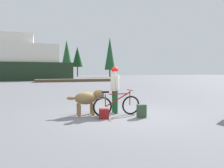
% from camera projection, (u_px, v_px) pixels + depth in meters
% --- Properties ---
extents(ground_plane, '(160.00, 160.00, 0.00)m').
position_uv_depth(ground_plane, '(123.00, 115.00, 7.29)').
color(ground_plane, slate).
extents(bicycle, '(1.73, 0.44, 0.89)m').
position_uv_depth(bicycle, '(117.00, 105.00, 7.23)').
color(bicycle, black).
rests_on(bicycle, ground_plane).
extents(person_cyclist, '(0.32, 0.53, 1.72)m').
position_uv_depth(person_cyclist, '(115.00, 85.00, 7.64)').
color(person_cyclist, '#19592D').
rests_on(person_cyclist, ground_plane).
extents(dog, '(1.33, 0.51, 0.90)m').
position_uv_depth(dog, '(88.00, 98.00, 7.33)').
color(dog, olive).
rests_on(dog, ground_plane).
extents(backpack, '(0.29, 0.21, 0.44)m').
position_uv_depth(backpack, '(142.00, 111.00, 6.93)').
color(backpack, '#334C33').
rests_on(backpack, ground_plane).
extents(handbag_pannier, '(0.35, 0.25, 0.33)m').
position_uv_depth(handbag_pannier, '(104.00, 114.00, 6.75)').
color(handbag_pannier, maroon).
rests_on(handbag_pannier, ground_plane).
extents(dock_pier, '(12.39, 2.72, 0.40)m').
position_uv_depth(dock_pier, '(77.00, 80.00, 32.43)').
color(dock_pier, brown).
rests_on(dock_pier, ground_plane).
extents(ferry_boat, '(23.44, 7.38, 8.75)m').
position_uv_depth(ferry_boat, '(3.00, 63.00, 36.23)').
color(ferry_boat, '#1E331E').
rests_on(ferry_boat, ground_plane).
extents(pine_tree_center, '(3.11, 3.11, 10.48)m').
position_uv_depth(pine_tree_center, '(67.00, 54.00, 59.19)').
color(pine_tree_center, '#4C331E').
rests_on(pine_tree_center, ground_plane).
extents(pine_tree_far_right, '(3.05, 3.05, 11.45)m').
position_uv_depth(pine_tree_far_right, '(110.00, 54.00, 60.19)').
color(pine_tree_far_right, '#4C331E').
rests_on(pine_tree_far_right, ground_plane).
extents(pine_tree_mid_back, '(3.23, 3.23, 9.24)m').
position_uv_depth(pine_tree_mid_back, '(77.00, 57.00, 64.07)').
color(pine_tree_mid_back, '#4C331E').
rests_on(pine_tree_mid_back, ground_plane).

